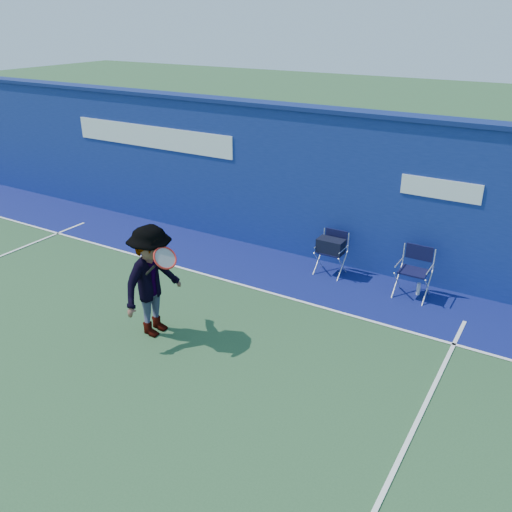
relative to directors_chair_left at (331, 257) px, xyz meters
The scene contains 8 objects.
ground 4.89m from the directors_chair_left, 111.81° to the right, with size 80.00×80.00×0.00m, color #2A4E2C.
stadium_wall 2.27m from the directors_chair_left, 159.67° to the left, with size 24.00×0.50×3.08m.
out_of_bounds_strip 1.89m from the directors_chair_left, 166.74° to the right, with size 24.00×1.80×0.01m, color #0D1557.
court_lines 4.34m from the directors_chair_left, 114.77° to the right, with size 24.00×12.00×0.01m.
directors_chair_left is the anchor object (origin of this frame).
directors_chair_right 1.65m from the directors_chair_left, ahead, with size 0.55×0.50×0.92m.
water_bottle 1.76m from the directors_chair_left, ahead, with size 0.07×0.07×0.23m, color silver.
tennis_player 3.78m from the directors_chair_left, 114.12° to the right, with size 0.93×1.19×1.84m.
Camera 1 is at (5.51, -4.48, 4.73)m, focal length 38.00 mm.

